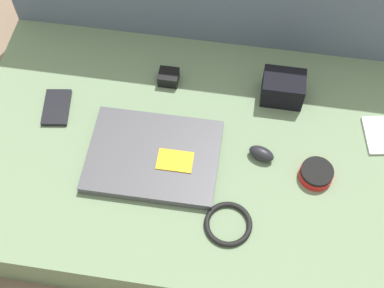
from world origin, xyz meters
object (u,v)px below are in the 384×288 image
at_px(phone_silver, 378,135).
at_px(camera_pouch, 283,88).
at_px(laptop, 154,156).
at_px(speaker_puck, 316,173).
at_px(charger_brick, 169,77).
at_px(computer_mouse, 262,153).
at_px(phone_black, 57,107).

xyz_separation_m(phone_silver, camera_pouch, (-0.26, 0.09, 0.04)).
xyz_separation_m(laptop, speaker_puck, (0.41, 0.01, 0.00)).
distance_m(laptop, charger_brick, 0.25).
relative_size(computer_mouse, camera_pouch, 0.67).
bearing_deg(phone_black, phone_silver, -5.44).
bearing_deg(computer_mouse, speaker_puck, 4.05).
distance_m(phone_silver, charger_brick, 0.58).
height_order(speaker_puck, charger_brick, charger_brick).
distance_m(computer_mouse, phone_black, 0.56).
height_order(computer_mouse, phone_black, computer_mouse).
bearing_deg(laptop, phone_black, 158.22).
relative_size(phone_silver, phone_black, 1.02).
bearing_deg(phone_black, camera_pouch, 4.19).
bearing_deg(charger_brick, phone_silver, -9.48).
xyz_separation_m(speaker_puck, camera_pouch, (-0.10, 0.23, 0.02)).
bearing_deg(charger_brick, computer_mouse, -36.32).
xyz_separation_m(computer_mouse, charger_brick, (-0.28, 0.20, -0.00)).
distance_m(speaker_puck, camera_pouch, 0.26).
xyz_separation_m(laptop, phone_black, (-0.29, 0.11, -0.01)).
bearing_deg(phone_silver, computer_mouse, -170.39).
relative_size(phone_silver, charger_brick, 2.27).
distance_m(computer_mouse, camera_pouch, 0.20).
bearing_deg(laptop, camera_pouch, 38.08).
bearing_deg(speaker_puck, camera_pouch, 113.52).
bearing_deg(phone_silver, camera_pouch, 150.98).
xyz_separation_m(phone_silver, charger_brick, (-0.58, 0.10, 0.01)).
relative_size(computer_mouse, phone_silver, 0.60).
relative_size(computer_mouse, phone_black, 0.61).
bearing_deg(phone_black, charger_brick, 17.80).
relative_size(speaker_puck, charger_brick, 1.56).
relative_size(laptop, phone_black, 2.73).
distance_m(computer_mouse, charger_brick, 0.34).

